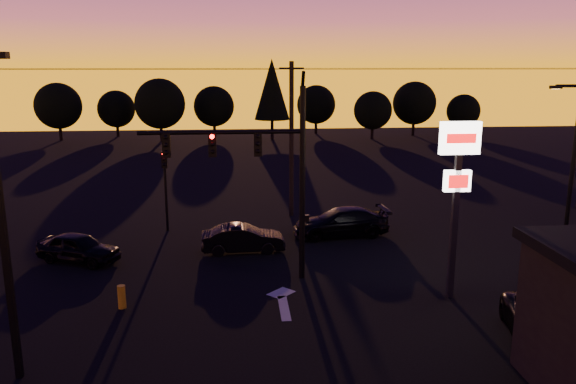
% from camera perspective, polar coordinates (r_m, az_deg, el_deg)
% --- Properties ---
extents(ground, '(120.00, 120.00, 0.00)m').
position_cam_1_polar(ground, '(20.30, -1.60, -12.92)').
color(ground, black).
rests_on(ground, ground).
extents(lane_arrow, '(1.20, 3.10, 0.01)m').
position_cam_1_polar(lane_arrow, '(21.84, -0.54, -10.97)').
color(lane_arrow, beige).
rests_on(lane_arrow, ground).
extents(traffic_signal_mast, '(6.79, 0.52, 8.58)m').
position_cam_1_polar(traffic_signal_mast, '(22.60, -2.55, 2.93)').
color(traffic_signal_mast, black).
rests_on(traffic_signal_mast, ground).
extents(secondary_signal, '(0.30, 0.31, 4.35)m').
position_cam_1_polar(secondary_signal, '(30.58, -12.37, 1.31)').
color(secondary_signal, black).
rests_on(secondary_signal, ground).
extents(pylon_sign, '(1.50, 0.28, 6.80)m').
position_cam_1_polar(pylon_sign, '(21.69, 16.86, 1.90)').
color(pylon_sign, black).
rests_on(pylon_sign, ground).
extents(streetlight, '(1.55, 0.35, 8.00)m').
position_cam_1_polar(streetlight, '(28.42, 26.83, 2.55)').
color(streetlight, black).
rests_on(streetlight, ground).
extents(utility_pole_1, '(1.40, 0.26, 9.00)m').
position_cam_1_polar(utility_pole_1, '(32.67, 0.35, 5.41)').
color(utility_pole_1, black).
rests_on(utility_pole_1, ground).
extents(power_wires, '(36.00, 1.22, 0.07)m').
position_cam_1_polar(power_wires, '(32.40, 0.36, 12.40)').
color(power_wires, black).
rests_on(power_wires, ground).
extents(bollard, '(0.29, 0.29, 0.88)m').
position_cam_1_polar(bollard, '(21.94, -16.54, -10.18)').
color(bollard, '#BD9412').
rests_on(bollard, ground).
extents(tree_0, '(5.36, 5.36, 6.74)m').
position_cam_1_polar(tree_0, '(71.55, -22.31, 8.09)').
color(tree_0, black).
rests_on(tree_0, ground).
extents(tree_1, '(4.54, 4.54, 5.71)m').
position_cam_1_polar(tree_1, '(73.00, -17.04, 8.07)').
color(tree_1, black).
rests_on(tree_1, ground).
extents(tree_2, '(5.77, 5.78, 7.26)m').
position_cam_1_polar(tree_2, '(67.00, -12.88, 8.73)').
color(tree_2, black).
rests_on(tree_2, ground).
extents(tree_3, '(4.95, 4.95, 6.22)m').
position_cam_1_polar(tree_3, '(70.49, -7.54, 8.62)').
color(tree_3, black).
rests_on(tree_3, ground).
extents(tree_4, '(4.18, 4.18, 9.50)m').
position_cam_1_polar(tree_4, '(67.44, -1.65, 10.39)').
color(tree_4, black).
rests_on(tree_4, ground).
extents(tree_5, '(4.95, 4.95, 6.22)m').
position_cam_1_polar(tree_5, '(73.13, 2.88, 8.86)').
color(tree_5, black).
rests_on(tree_5, ground).
extents(tree_6, '(4.54, 4.54, 5.71)m').
position_cam_1_polar(tree_6, '(68.38, 8.61, 8.20)').
color(tree_6, black).
rests_on(tree_6, ground).
extents(tree_7, '(5.36, 5.36, 6.74)m').
position_cam_1_polar(tree_7, '(72.84, 12.72, 8.80)').
color(tree_7, black).
rests_on(tree_7, ground).
extents(tree_8, '(4.12, 4.12, 5.19)m').
position_cam_1_polar(tree_8, '(74.02, 17.39, 7.86)').
color(tree_8, black).
rests_on(tree_8, ground).
extents(car_left, '(4.19, 3.02, 1.32)m').
position_cam_1_polar(car_left, '(27.42, -20.52, -5.32)').
color(car_left, black).
rests_on(car_left, ground).
extents(car_mid, '(4.03, 1.56, 1.31)m').
position_cam_1_polar(car_mid, '(27.11, -4.59, -4.74)').
color(car_mid, black).
rests_on(car_mid, ground).
extents(car_right, '(5.22, 2.52, 1.46)m').
position_cam_1_polar(car_right, '(29.63, 5.40, -3.06)').
color(car_right, black).
rests_on(car_right, ground).
extents(suv_parked, '(3.25, 5.00, 1.28)m').
position_cam_1_polar(suv_parked, '(20.27, 24.71, -12.22)').
color(suv_parked, black).
rests_on(suv_parked, ground).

